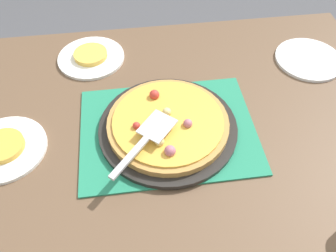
{
  "coord_description": "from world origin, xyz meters",
  "views": [
    {
      "loc": [
        -0.08,
        -0.6,
        1.49
      ],
      "look_at": [
        0.0,
        0.0,
        0.77
      ],
      "focal_mm": 36.9,
      "sensor_mm": 36.0,
      "label": 1
    }
  ],
  "objects_px": {
    "pizza_pan": "(168,128)",
    "served_slice_right": "(3,146)",
    "served_slice_left": "(91,54)",
    "pizza": "(168,123)",
    "plate_near_left": "(91,58)",
    "plate_side": "(309,59)",
    "plate_far_right": "(5,149)",
    "pizza_server": "(146,139)"
  },
  "relations": [
    {
      "from": "plate_side",
      "to": "served_slice_right",
      "type": "bearing_deg",
      "value": -165.35
    },
    {
      "from": "plate_near_left",
      "to": "served_slice_right",
      "type": "distance_m",
      "value": 0.42
    },
    {
      "from": "pizza",
      "to": "pizza_pan",
      "type": "bearing_deg",
      "value": 51.7
    },
    {
      "from": "served_slice_right",
      "to": "plate_far_right",
      "type": "bearing_deg",
      "value": -90.0
    },
    {
      "from": "pizza",
      "to": "served_slice_left",
      "type": "distance_m",
      "value": 0.4
    },
    {
      "from": "pizza",
      "to": "plate_near_left",
      "type": "height_order",
      "value": "pizza"
    },
    {
      "from": "served_slice_right",
      "to": "pizza_server",
      "type": "relative_size",
      "value": 0.55
    },
    {
      "from": "plate_near_left",
      "to": "served_slice_left",
      "type": "height_order",
      "value": "served_slice_left"
    },
    {
      "from": "plate_far_right",
      "to": "plate_side",
      "type": "bearing_deg",
      "value": 14.65
    },
    {
      "from": "served_slice_left",
      "to": "pizza",
      "type": "bearing_deg",
      "value": -58.07
    },
    {
      "from": "pizza",
      "to": "plate_side",
      "type": "height_order",
      "value": "pizza"
    },
    {
      "from": "pizza",
      "to": "served_slice_right",
      "type": "xyz_separation_m",
      "value": [
        -0.44,
        -0.01,
        -0.02
      ]
    },
    {
      "from": "pizza_server",
      "to": "pizza_pan",
      "type": "bearing_deg",
      "value": 49.01
    },
    {
      "from": "pizza",
      "to": "pizza_server",
      "type": "relative_size",
      "value": 1.64
    },
    {
      "from": "plate_far_right",
      "to": "pizza_pan",
      "type": "bearing_deg",
      "value": 1.09
    },
    {
      "from": "pizza",
      "to": "served_slice_left",
      "type": "xyz_separation_m",
      "value": [
        -0.21,
        0.34,
        -0.02
      ]
    },
    {
      "from": "pizza_pan",
      "to": "served_slice_right",
      "type": "xyz_separation_m",
      "value": [
        -0.44,
        -0.01,
        0.01
      ]
    },
    {
      "from": "pizza",
      "to": "plate_far_right",
      "type": "distance_m",
      "value": 0.44
    },
    {
      "from": "plate_side",
      "to": "served_slice_left",
      "type": "height_order",
      "value": "served_slice_left"
    },
    {
      "from": "pizza_pan",
      "to": "pizza_server",
      "type": "bearing_deg",
      "value": -130.99
    },
    {
      "from": "pizza_server",
      "to": "plate_side",
      "type": "bearing_deg",
      "value": 28.72
    },
    {
      "from": "served_slice_right",
      "to": "pizza",
      "type": "bearing_deg",
      "value": 1.02
    },
    {
      "from": "plate_far_right",
      "to": "served_slice_left",
      "type": "xyz_separation_m",
      "value": [
        0.22,
        0.35,
        0.01
      ]
    },
    {
      "from": "pizza_server",
      "to": "served_slice_left",
      "type": "bearing_deg",
      "value": 109.79
    },
    {
      "from": "pizza",
      "to": "pizza_server",
      "type": "bearing_deg",
      "value": -131.01
    },
    {
      "from": "pizza",
      "to": "plate_side",
      "type": "relative_size",
      "value": 1.5
    },
    {
      "from": "pizza",
      "to": "plate_near_left",
      "type": "distance_m",
      "value": 0.4
    },
    {
      "from": "pizza_pan",
      "to": "pizza_server",
      "type": "xyz_separation_m",
      "value": [
        -0.06,
        -0.07,
        0.06
      ]
    },
    {
      "from": "pizza_pan",
      "to": "served_slice_left",
      "type": "relative_size",
      "value": 3.45
    },
    {
      "from": "plate_side",
      "to": "pizza_pan",
      "type": "bearing_deg",
      "value": -154.76
    },
    {
      "from": "pizza_pan",
      "to": "plate_side",
      "type": "bearing_deg",
      "value": 25.24
    },
    {
      "from": "served_slice_left",
      "to": "served_slice_right",
      "type": "height_order",
      "value": "same"
    },
    {
      "from": "served_slice_right",
      "to": "pizza_server",
      "type": "height_order",
      "value": "pizza_server"
    },
    {
      "from": "pizza_pan",
      "to": "served_slice_right",
      "type": "distance_m",
      "value": 0.44
    },
    {
      "from": "plate_side",
      "to": "served_slice_right",
      "type": "relative_size",
      "value": 2.0
    },
    {
      "from": "plate_far_right",
      "to": "plate_side",
      "type": "relative_size",
      "value": 1.0
    },
    {
      "from": "plate_near_left",
      "to": "plate_side",
      "type": "distance_m",
      "value": 0.73
    },
    {
      "from": "pizza_pan",
      "to": "plate_side",
      "type": "xyz_separation_m",
      "value": [
        0.5,
        0.24,
        -0.01
      ]
    },
    {
      "from": "served_slice_left",
      "to": "served_slice_right",
      "type": "distance_m",
      "value": 0.42
    },
    {
      "from": "pizza_pan",
      "to": "plate_near_left",
      "type": "xyz_separation_m",
      "value": [
        -0.21,
        0.34,
        -0.01
      ]
    },
    {
      "from": "plate_side",
      "to": "pizza_server",
      "type": "relative_size",
      "value": 1.09
    },
    {
      "from": "pizza_pan",
      "to": "pizza",
      "type": "distance_m",
      "value": 0.02
    }
  ]
}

